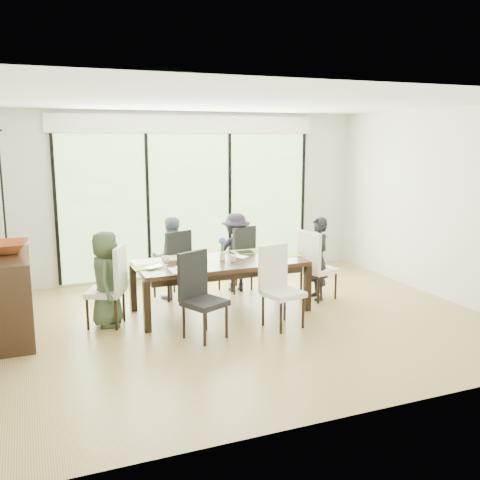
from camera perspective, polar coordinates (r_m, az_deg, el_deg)
name	(u,v)px	position (r m, az deg, el deg)	size (l,w,h in m)	color
floor	(247,321)	(6.86, 0.79, -8.64)	(6.00, 5.00, 0.01)	olive
ceiling	(248,101)	(6.48, 0.85, 14.57)	(6.00, 5.00, 0.01)	white
wall_back	(189,195)	(8.88, -5.47, 4.77)	(6.00, 0.02, 2.70)	silver
wall_front	(370,258)	(4.37, 13.65, -1.83)	(6.00, 0.02, 2.70)	beige
wall_right	(442,204)	(8.17, 20.72, 3.59)	(0.02, 5.00, 2.70)	beige
glass_doors	(190,205)	(8.86, -5.38, 3.79)	(4.20, 0.02, 2.30)	#598C3F
blinds_header	(189,124)	(8.79, -5.51, 12.22)	(4.40, 0.06, 0.28)	white
mullion_a	(56,211)	(8.50, -19.06, 2.94)	(0.05, 0.04, 2.30)	black
mullion_b	(148,207)	(8.68, -9.79, 3.53)	(0.05, 0.04, 2.30)	black
mullion_c	(230,203)	(9.08, -1.11, 4.00)	(0.05, 0.04, 2.30)	black
mullion_d	(303,199)	(9.66, 6.70, 4.34)	(0.05, 0.04, 2.30)	black
deck	(177,266)	(9.97, -6.78, -2.76)	(6.00, 1.80, 0.10)	brown
rail_top	(165,227)	(10.61, -7.99, 1.35)	(6.00, 0.08, 0.06)	#4E3B21
foliage_left	(63,181)	(11.22, -18.38, 6.00)	(3.20, 3.20, 3.20)	#14380F
foliage_mid	(164,160)	(12.13, -8.15, 8.47)	(4.00, 4.00, 4.00)	#14380F
foliage_right	(252,184)	(11.97, 1.29, 5.96)	(2.80, 2.80, 2.80)	#14380F
foliage_far	(113,167)	(12.63, -13.35, 7.56)	(3.60, 3.60, 3.60)	#14380F
table_top	(220,263)	(7.06, -2.13, -2.45)	(2.20, 1.01, 0.06)	black
table_apron	(220,269)	(7.08, -2.13, -3.10)	(2.02, 0.83, 0.09)	black
table_leg_fl	(147,307)	(6.47, -9.90, -7.01)	(0.08, 0.08, 0.63)	black
table_leg_fr	(307,288)	(7.21, 7.20, -5.08)	(0.08, 0.08, 0.63)	black
table_leg_bl	(133,288)	(7.28, -11.33, -5.04)	(0.08, 0.08, 0.63)	black
table_leg_br	(279,273)	(7.94, 4.19, -3.52)	(0.08, 0.08, 0.63)	black
chair_left_end	(105,286)	(6.76, -14.21, -4.75)	(0.42, 0.42, 1.01)	silver
chair_right_end	(319,264)	(7.72, 8.41, -2.59)	(0.42, 0.42, 1.01)	white
chair_far_left	(171,263)	(7.76, -7.39, -2.49)	(0.42, 0.42, 1.01)	black
chair_far_right	(235,258)	(8.06, -0.50, -1.90)	(0.42, 0.42, 1.01)	black
chair_near_left	(205,296)	(6.15, -3.77, -5.99)	(0.42, 0.42, 1.01)	black
chair_near_right	(283,287)	(6.52, 4.64, -5.03)	(0.42, 0.42, 1.01)	white
person_left_end	(106,279)	(6.74, -14.08, -4.03)	(0.55, 0.35, 1.18)	#3A4B32
person_right_end	(318,259)	(7.69, 8.30, -1.97)	(0.55, 0.35, 1.18)	black
person_far_left	(171,258)	(7.72, -7.37, -1.90)	(0.55, 0.35, 1.18)	slate
person_far_right	(236,252)	(8.03, -0.45, -1.32)	(0.55, 0.35, 1.18)	black
placemat_left	(149,267)	(6.80, -9.69, -2.85)	(0.40, 0.29, 0.01)	#93AD3D
placemat_right	(285,255)	(7.42, 4.78, -1.58)	(0.40, 0.29, 0.01)	#82A33A
placemat_far_l	(179,257)	(7.30, -6.53, -1.83)	(0.40, 0.29, 0.01)	#8FAB3D
placemat_far_r	(247,251)	(7.61, 0.74, -1.23)	(0.40, 0.29, 0.01)	#8E9F38
placemat_paper	(186,269)	(6.61, -5.75, -3.15)	(0.40, 0.29, 0.01)	white
tablet_far_l	(187,257)	(7.27, -5.67, -1.79)	(0.24, 0.17, 0.01)	black
tablet_far_r	(245,252)	(7.55, 0.53, -1.28)	(0.22, 0.16, 0.01)	black
papers	(270,257)	(7.27, 3.20, -1.83)	(0.28, 0.20, 0.00)	white
platter_base	(186,268)	(6.61, -5.75, -3.03)	(0.24, 0.24, 0.02)	white
platter_snacks	(186,267)	(6.61, -5.75, -2.89)	(0.18, 0.18, 0.01)	#C07B16
vase	(222,256)	(7.11, -1.90, -1.68)	(0.07, 0.07, 0.11)	silver
hyacinth_stems	(222,248)	(7.08, -1.90, -0.81)	(0.04, 0.04, 0.15)	#337226
hyacinth_blooms	(222,241)	(7.07, -1.91, -0.08)	(0.10, 0.10, 0.10)	#4C5EBF
laptop	(159,267)	(6.73, -8.68, -2.90)	(0.30, 0.19, 0.02)	silver
cup_a	(165,260)	(6.99, -7.97, -2.09)	(0.11, 0.11, 0.09)	white
cup_b	(233,258)	(7.01, -0.71, -1.96)	(0.09, 0.09, 0.08)	white
cup_c	(272,251)	(7.44, 3.41, -1.21)	(0.11, 0.11, 0.09)	white
book	(236,258)	(7.19, -0.40, -1.91)	(0.15, 0.21, 0.02)	white
sideboard	(10,291)	(6.93, -23.36, -5.06)	(0.49, 1.75, 0.98)	black
bowl	(5,247)	(6.71, -23.73, -0.71)	(0.52, 0.52, 0.13)	brown
candlestick_base	(7,244)	(7.16, -23.62, -0.36)	(0.11, 0.11, 0.04)	black
candlestick_shaft	(2,188)	(7.07, -24.04, 5.11)	(0.03, 0.03, 1.36)	black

